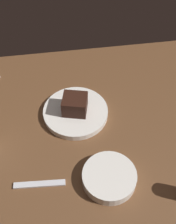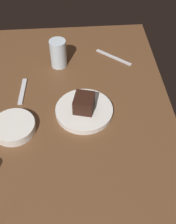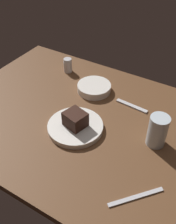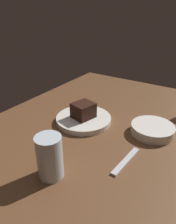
{
  "view_description": "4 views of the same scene",
  "coord_description": "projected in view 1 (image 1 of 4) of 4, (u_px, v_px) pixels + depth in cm",
  "views": [
    {
      "loc": [
        4.5,
        58.07,
        82.51
      ],
      "look_at": [
        -4.8,
        -4.98,
        5.77
      ],
      "focal_mm": 47.29,
      "sensor_mm": 36.0,
      "label": 1
    },
    {
      "loc": [
        -78.31,
        -2.46,
        89.71
      ],
      "look_at": [
        -4.23,
        -8.13,
        7.06
      ],
      "focal_mm": 47.79,
      "sensor_mm": 36.0,
      "label": 2
    },
    {
      "loc": [
        44.06,
        -70.84,
        78.75
      ],
      "look_at": [
        1.55,
        -0.88,
        8.52
      ],
      "focal_mm": 43.15,
      "sensor_mm": 36.0,
      "label": 3
    },
    {
      "loc": [
        62.25,
        36.28,
        46.83
      ],
      "look_at": [
        -3.08,
        -6.26,
        6.6
      ],
      "focal_mm": 34.36,
      "sensor_mm": 36.0,
      "label": 4
    }
  ],
  "objects": [
    {
      "name": "chocolate_cake_slice",
      "position": [
        75.0,
        104.0,
        0.99
      ],
      "size": [
        9.63,
        9.1,
        6.12
      ],
      "primitive_type": "cube",
      "rotation": [
        0.0,
        0.0,
        2.89
      ],
      "color": "black",
      "rests_on": "dessert_plate"
    },
    {
      "name": "side_bowl",
      "position": [
        109.0,
        177.0,
        0.85
      ],
      "size": [
        15.83,
        15.83,
        3.45
      ],
      "primitive_type": "cylinder",
      "color": "white",
      "rests_on": "dining_table"
    },
    {
      "name": "dining_table",
      "position": [
        76.0,
        133.0,
        0.99
      ],
      "size": [
        120.0,
        84.0,
        3.0
      ],
      "primitive_type": "cube",
      "color": "brown",
      "rests_on": "ground"
    },
    {
      "name": "dessert_plate",
      "position": [
        76.0,
        112.0,
        1.02
      ],
      "size": [
        22.32,
        22.32,
        2.19
      ],
      "primitive_type": "cylinder",
      "color": "white",
      "rests_on": "dining_table"
    },
    {
      "name": "dessert_spoon",
      "position": [
        40.0,
        184.0,
        0.85
      ],
      "size": [
        15.09,
        2.89,
        0.7
      ],
      "primitive_type": "cube",
      "rotation": [
        0.0,
        0.0,
        6.21
      ],
      "color": "silver",
      "rests_on": "dining_table"
    }
  ]
}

